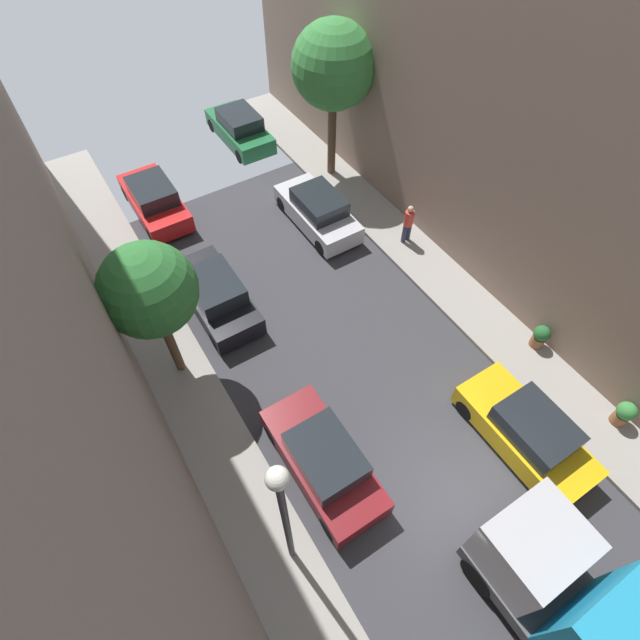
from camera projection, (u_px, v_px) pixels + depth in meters
name	position (u px, v px, depth m)	size (l,w,h in m)	color
ground	(458.00, 500.00, 13.58)	(32.00, 32.00, 0.00)	#38383D
sidewalk_left	(304.00, 610.00, 11.91)	(2.00, 44.00, 0.15)	gray
sidewalk_right	(581.00, 412.00, 15.12)	(2.00, 44.00, 0.15)	gray
parked_car_left_2	(324.00, 460.00, 13.54)	(1.78, 4.20, 1.57)	maroon
parked_car_left_3	(216.00, 295.00, 17.18)	(1.78, 4.20, 1.57)	black
parked_car_left_4	(154.00, 200.00, 20.31)	(1.78, 4.20, 1.57)	red
parked_car_right_0	(527.00, 432.00, 14.04)	(1.78, 4.20, 1.57)	gold
parked_car_right_1	(318.00, 211.00, 19.89)	(1.78, 4.20, 1.57)	silver
parked_car_right_2	(240.00, 128.00, 23.54)	(1.78, 4.20, 1.57)	#1E6638
pedestrian	(408.00, 223.00, 18.93)	(0.40, 0.36, 1.72)	#2D334C
street_tree_1	(333.00, 67.00, 18.67)	(3.28, 3.28, 6.40)	brown
street_tree_2	(149.00, 291.00, 12.99)	(2.66, 2.66, 5.19)	brown
potted_plant_0	(540.00, 336.00, 16.20)	(0.54, 0.54, 0.91)	brown
potted_plant_1	(624.00, 413.00, 14.47)	(0.57, 0.57, 0.93)	brown
lamp_post	(283.00, 510.00, 9.62)	(0.44, 0.44, 5.77)	#333338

